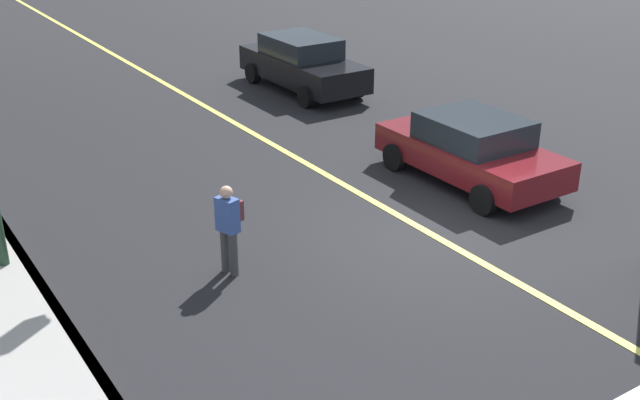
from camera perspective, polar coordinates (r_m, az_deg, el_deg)
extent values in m
plane|color=black|center=(14.38, 7.99, -2.43)|extent=(200.00, 200.00, 0.00)
cube|color=slate|center=(11.64, -17.46, -9.79)|extent=(80.00, 0.16, 0.15)
cube|color=#D8CC4C|center=(14.38, 7.99, -2.40)|extent=(80.00, 0.16, 0.01)
cube|color=#591116|center=(16.60, 10.94, 3.26)|extent=(4.17, 1.85, 0.59)
cube|color=black|center=(16.38, 11.19, 5.07)|extent=(2.03, 1.70, 0.54)
cylinder|color=black|center=(16.47, 16.43, 1.42)|extent=(0.60, 0.22, 0.60)
cylinder|color=black|center=(15.21, 11.92, 0.03)|extent=(0.60, 0.22, 0.60)
cylinder|color=black|center=(18.22, 9.98, 4.21)|extent=(0.60, 0.22, 0.60)
cylinder|color=black|center=(17.09, 5.50, 3.15)|extent=(0.60, 0.22, 0.60)
cube|color=black|center=(23.02, -1.26, 9.62)|extent=(4.59, 1.74, 0.71)
cube|color=black|center=(22.96, -1.42, 11.21)|extent=(2.25, 1.60, 0.56)
cylinder|color=black|center=(22.35, 2.70, 8.22)|extent=(0.60, 0.22, 0.60)
cylinder|color=black|center=(21.44, -1.03, 7.56)|extent=(0.60, 0.22, 0.60)
cylinder|color=black|center=(24.79, -1.46, 9.80)|extent=(0.60, 0.22, 0.60)
cylinder|color=black|center=(23.97, -4.95, 9.23)|extent=(0.60, 0.22, 0.60)
cylinder|color=#383838|center=(12.77, -6.34, -3.94)|extent=(0.17, 0.17, 0.77)
cylinder|color=#383838|center=(12.91, -6.96, -3.67)|extent=(0.17, 0.17, 0.77)
cube|color=#334C8C|center=(12.54, -6.80, -1.08)|extent=(0.42, 0.32, 0.58)
sphere|color=tan|center=(12.38, -6.88, 0.57)|extent=(0.21, 0.21, 0.21)
cube|color=#592626|center=(12.63, -6.24, -0.71)|extent=(0.29, 0.23, 0.34)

